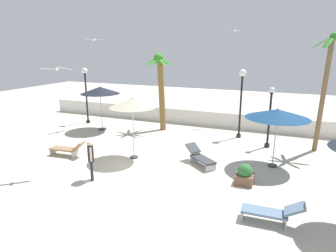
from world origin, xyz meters
The scene contains 18 objects.
ground_plane centered at (0.00, 0.00, 0.00)m, with size 56.00×56.00×0.00m, color beige.
boundary_wall centered at (0.00, 9.16, 0.53)m, with size 25.20×0.30×1.06m, color silver.
patio_umbrella_0 centered at (5.27, 3.20, 2.50)m, with size 2.81×2.81×2.76m.
patio_umbrella_1 centered at (-5.75, 5.48, 2.64)m, with size 2.56×2.56×2.94m.
patio_umbrella_3 centered at (-1.20, 1.67, 2.78)m, with size 2.24×2.24×3.06m.
palm_tree_0 centered at (7.28, 6.39, 3.75)m, with size 1.99×1.91×6.07m.
palm_tree_1 centered at (-2.15, 7.09, 3.10)m, with size 2.17×2.16×5.02m.
lamp_post_0 centered at (4.79, 5.99, 1.86)m, with size 0.31×0.31×3.32m.
lamp_post_1 centered at (3.02, 7.26, 2.79)m, with size 0.43×0.43×4.13m.
lamp_post_2 centered at (-7.80, 6.64, 2.63)m, with size 0.41×0.41×3.98m.
lounge_chair_0 centered at (-4.44, 0.64, 0.39)m, with size 1.93×0.73×0.84m.
lounge_chair_1 centered at (5.55, -1.66, 0.40)m, with size 1.88×0.62×0.83m.
lounge_chair_2 centered at (2.09, 2.10, 0.40)m, with size 1.79×1.60×0.82m.
guest_0 centered at (-1.55, -1.24, 1.05)m, with size 0.41×0.45×1.72m.
seagull_0 centered at (1.84, 10.55, 6.45)m, with size 1.00×0.39×0.16m.
seagull_1 centered at (-3.15, -0.97, 4.49)m, with size 1.06×0.99×0.16m.
seagull_2 centered at (-6.50, 6.18, 5.85)m, with size 0.53×1.29×0.14m.
planter centered at (4.33, 0.86, 0.38)m, with size 0.70×0.70×0.85m.
Camera 1 is at (5.72, -10.45, 5.34)m, focal length 31.54 mm.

